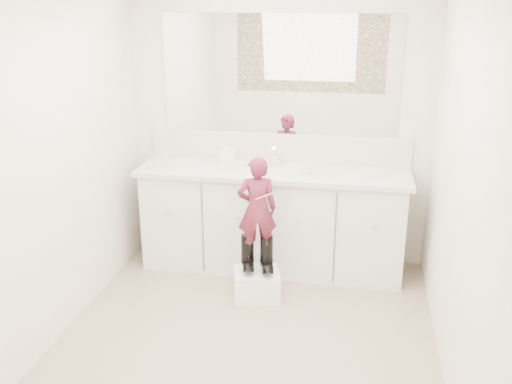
# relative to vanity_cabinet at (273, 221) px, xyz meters

# --- Properties ---
(floor) EXTENTS (3.00, 3.00, 0.00)m
(floor) POSITION_rel_vanity_cabinet_xyz_m (0.00, -1.23, -0.42)
(floor) COLOR #957D61
(floor) RESTS_ON ground
(wall_back) EXTENTS (2.60, 0.00, 2.60)m
(wall_back) POSITION_rel_vanity_cabinet_xyz_m (0.00, 0.27, 0.77)
(wall_back) COLOR beige
(wall_back) RESTS_ON floor
(wall_front) EXTENTS (2.60, 0.00, 2.60)m
(wall_front) POSITION_rel_vanity_cabinet_xyz_m (0.00, -2.73, 0.77)
(wall_front) COLOR beige
(wall_front) RESTS_ON floor
(wall_left) EXTENTS (0.00, 3.00, 3.00)m
(wall_left) POSITION_rel_vanity_cabinet_xyz_m (-1.30, -1.23, 0.78)
(wall_left) COLOR beige
(wall_left) RESTS_ON floor
(wall_right) EXTENTS (0.00, 3.00, 3.00)m
(wall_right) POSITION_rel_vanity_cabinet_xyz_m (1.30, -1.23, 0.78)
(wall_right) COLOR beige
(wall_right) RESTS_ON floor
(vanity_cabinet) EXTENTS (2.20, 0.55, 0.85)m
(vanity_cabinet) POSITION_rel_vanity_cabinet_xyz_m (0.00, 0.00, 0.00)
(vanity_cabinet) COLOR silver
(vanity_cabinet) RESTS_ON floor
(countertop) EXTENTS (2.28, 0.58, 0.04)m
(countertop) POSITION_rel_vanity_cabinet_xyz_m (0.00, -0.01, 0.45)
(countertop) COLOR beige
(countertop) RESTS_ON vanity_cabinet
(backsplash) EXTENTS (2.28, 0.03, 0.25)m
(backsplash) POSITION_rel_vanity_cabinet_xyz_m (0.00, 0.26, 0.59)
(backsplash) COLOR beige
(backsplash) RESTS_ON countertop
(mirror) EXTENTS (2.00, 0.02, 1.00)m
(mirror) POSITION_rel_vanity_cabinet_xyz_m (0.00, 0.26, 1.22)
(mirror) COLOR white
(mirror) RESTS_ON wall_back
(dot_panel) EXTENTS (2.00, 0.01, 1.20)m
(dot_panel) POSITION_rel_vanity_cabinet_xyz_m (0.00, -2.71, 1.22)
(dot_panel) COLOR #472819
(dot_panel) RESTS_ON wall_front
(faucet) EXTENTS (0.08, 0.08, 0.10)m
(faucet) POSITION_rel_vanity_cabinet_xyz_m (0.00, 0.15, 0.52)
(faucet) COLOR silver
(faucet) RESTS_ON countertop
(cup) EXTENTS (0.14, 0.14, 0.10)m
(cup) POSITION_rel_vanity_cabinet_xyz_m (0.29, -0.04, 0.52)
(cup) COLOR #F1E0C1
(cup) RESTS_ON countertop
(soap_bottle) EXTENTS (0.12, 0.12, 0.21)m
(soap_bottle) POSITION_rel_vanity_cabinet_xyz_m (-0.42, 0.06, 0.57)
(soap_bottle) COLOR white
(soap_bottle) RESTS_ON countertop
(step_stool) EXTENTS (0.41, 0.37, 0.22)m
(step_stool) POSITION_rel_vanity_cabinet_xyz_m (-0.04, -0.58, -0.31)
(step_stool) COLOR white
(step_stool) RESTS_ON floor
(boot_left) EXTENTS (0.15, 0.22, 0.29)m
(boot_left) POSITION_rel_vanity_cabinet_xyz_m (-0.11, -0.56, -0.05)
(boot_left) COLOR black
(boot_left) RESTS_ON step_stool
(boot_right) EXTENTS (0.15, 0.22, 0.29)m
(boot_right) POSITION_rel_vanity_cabinet_xyz_m (0.04, -0.56, -0.05)
(boot_right) COLOR black
(boot_right) RESTS_ON step_stool
(toddler) EXTENTS (0.34, 0.27, 0.83)m
(toddler) POSITION_rel_vanity_cabinet_xyz_m (-0.04, -0.56, 0.31)
(toddler) COLOR #9D3051
(toddler) RESTS_ON step_stool
(toothbrush) EXTENTS (0.13, 0.05, 0.06)m
(toothbrush) POSITION_rel_vanity_cabinet_xyz_m (0.03, -0.64, 0.45)
(toothbrush) COLOR #E15786
(toothbrush) RESTS_ON toddler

